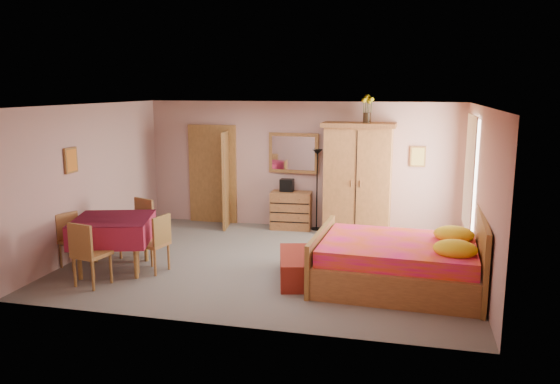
% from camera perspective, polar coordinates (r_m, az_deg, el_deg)
% --- Properties ---
extents(floor, '(6.50, 6.50, 0.00)m').
position_cam_1_polar(floor, '(9.18, -1.05, -7.38)').
color(floor, slate).
rests_on(floor, ground).
extents(ceiling, '(6.50, 6.50, 0.00)m').
position_cam_1_polar(ceiling, '(8.73, -1.11, 9.06)').
color(ceiling, brown).
rests_on(ceiling, wall_back).
extents(wall_back, '(6.50, 0.10, 2.60)m').
position_cam_1_polar(wall_back, '(11.27, 2.11, 2.83)').
color(wall_back, tan).
rests_on(wall_back, floor).
extents(wall_front, '(6.50, 0.10, 2.60)m').
position_cam_1_polar(wall_front, '(6.53, -6.59, -3.18)').
color(wall_front, tan).
rests_on(wall_front, floor).
extents(wall_left, '(0.10, 5.00, 2.60)m').
position_cam_1_polar(wall_left, '(10.17, -19.12, 1.35)').
color(wall_left, tan).
rests_on(wall_left, floor).
extents(wall_right, '(0.10, 5.00, 2.60)m').
position_cam_1_polar(wall_right, '(8.65, 20.24, -0.30)').
color(wall_right, tan).
rests_on(wall_right, floor).
extents(doorway, '(1.06, 0.12, 2.15)m').
position_cam_1_polar(doorway, '(11.80, -7.02, 1.77)').
color(doorway, '#9E6B35').
rests_on(doorway, floor).
extents(window, '(0.08, 1.40, 1.95)m').
position_cam_1_polar(window, '(9.80, 19.28, 1.89)').
color(window, white).
rests_on(window, wall_right).
extents(picture_left, '(0.04, 0.32, 0.42)m').
position_cam_1_polar(picture_left, '(9.60, -21.02, 3.11)').
color(picture_left, orange).
rests_on(picture_left, wall_left).
extents(picture_back, '(0.30, 0.04, 0.40)m').
position_cam_1_polar(picture_back, '(10.99, 14.21, 3.61)').
color(picture_back, '#D8BF59').
rests_on(picture_back, wall_back).
extents(chest_of_drawers, '(0.85, 0.46, 0.78)m').
position_cam_1_polar(chest_of_drawers, '(11.22, 1.17, -1.94)').
color(chest_of_drawers, brown).
rests_on(chest_of_drawers, floor).
extents(wall_mirror, '(1.05, 0.12, 0.83)m').
position_cam_1_polar(wall_mirror, '(11.22, 1.42, 4.08)').
color(wall_mirror, white).
rests_on(wall_mirror, wall_back).
extents(stereo, '(0.28, 0.21, 0.26)m').
position_cam_1_polar(stereo, '(11.17, 0.73, 0.71)').
color(stereo, black).
rests_on(stereo, chest_of_drawers).
extents(floor_lamp, '(0.27, 0.27, 1.66)m').
position_cam_1_polar(floor_lamp, '(11.10, 3.88, 0.21)').
color(floor_lamp, black).
rests_on(floor_lamp, floor).
extents(wardrobe, '(1.42, 0.75, 2.21)m').
position_cam_1_polar(wardrobe, '(10.84, 8.14, 1.35)').
color(wardrobe, '#B0723B').
rests_on(wardrobe, floor).
extents(sunflower_vase, '(0.22, 0.22, 0.53)m').
position_cam_1_polar(sunflower_vase, '(10.70, 9.10, 8.59)').
color(sunflower_vase, yellow).
rests_on(sunflower_vase, wardrobe).
extents(bed, '(2.48, 2.00, 1.11)m').
position_cam_1_polar(bed, '(8.16, 12.22, -5.91)').
color(bed, '#E4167B').
rests_on(bed, floor).
extents(bench, '(0.72, 1.28, 0.40)m').
position_cam_1_polar(bench, '(8.34, 1.58, -7.85)').
color(bench, maroon).
rests_on(bench, floor).
extents(dining_table, '(1.45, 1.45, 0.85)m').
position_cam_1_polar(dining_table, '(9.10, -16.97, -5.22)').
color(dining_table, maroon).
rests_on(dining_table, floor).
extents(chair_south, '(0.53, 0.53, 0.97)m').
position_cam_1_polar(chair_south, '(8.50, -19.07, -6.08)').
color(chair_south, '#9E6D35').
rests_on(chair_south, floor).
extents(chair_north, '(0.60, 0.60, 1.00)m').
position_cam_1_polar(chair_north, '(9.62, -14.88, -3.79)').
color(chair_north, '#AC6D3A').
rests_on(chair_north, floor).
extents(chair_west, '(0.52, 0.52, 0.88)m').
position_cam_1_polar(chair_west, '(9.44, -20.67, -4.80)').
color(chair_west, '#936131').
rests_on(chair_west, floor).
extents(chair_east, '(0.50, 0.50, 0.92)m').
position_cam_1_polar(chair_east, '(8.87, -13.17, -5.23)').
color(chair_east, '#AF733B').
rests_on(chair_east, floor).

